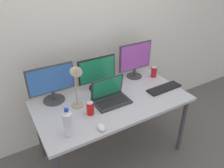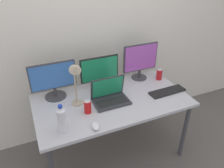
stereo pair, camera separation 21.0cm
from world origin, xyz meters
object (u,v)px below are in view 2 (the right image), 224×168
Objects in this scene: monitor_right at (140,60)px; water_bottle at (62,119)px; work_desk at (112,105)px; laptop_silver at (110,96)px; monitor_center at (100,72)px; soda_can_by_laptop at (159,74)px; soda_can_near_keyboard at (88,107)px; monitor_left at (53,80)px; keyboard_main at (167,91)px; desk_lamp at (76,77)px; mouse_by_keyboard at (95,126)px.

water_bottle is at bearing -151.83° from monitor_right.
laptop_silver is (-0.03, -0.01, 0.12)m from work_desk.
soda_can_by_laptop is at bearing -7.90° from monitor_center.
monitor_right is at bearing 30.88° from laptop_silver.
work_desk is 12.10× the size of soda_can_near_keyboard.
monitor_left reaches higher than soda_can_by_laptop.
keyboard_main is 0.99m from desk_lamp.
monitor_center reaches higher than mouse_by_keyboard.
desk_lamp reaches higher than monitor_left.
monitor_right is (0.50, 0.02, 0.04)m from monitor_center.
soda_can_near_keyboard is (0.01, 0.23, 0.05)m from mouse_by_keyboard.
monitor_left is 1.29× the size of laptop_silver.
keyboard_main is 3.17× the size of soda_can_by_laptop.
keyboard_main is (1.10, -0.39, -0.19)m from monitor_left.
soda_can_by_laptop is (0.97, 0.50, 0.05)m from mouse_by_keyboard.
water_bottle is at bearing -125.81° from desk_lamp.
laptop_silver is 0.72m from soda_can_by_laptop.
monitor_center is 0.50m from monitor_right.
water_bottle reaches higher than soda_can_near_keyboard.
work_desk is at bearing -84.75° from monitor_center.
laptop_silver is 3.20× the size of mouse_by_keyboard.
keyboard_main is at bearing -0.36° from soda_can_near_keyboard.
keyboard_main is at bearing 21.42° from mouse_by_keyboard.
water_bottle is 2.03× the size of soda_can_by_laptop.
water_bottle is at bearing -149.20° from soda_can_near_keyboard.
water_bottle is 1.30m from soda_can_by_laptop.
mouse_by_keyboard is (-0.89, -0.22, 0.01)m from keyboard_main.
monitor_right is 3.33× the size of soda_can_by_laptop.
monitor_left is 3.59× the size of soda_can_by_laptop.
monitor_left reaches higher than water_bottle.
soda_can_by_laptop is at bearing 15.98° from soda_can_near_keyboard.
monitor_right is 0.28m from soda_can_by_laptop.
work_desk is 0.33m from soda_can_near_keyboard.
water_bottle is at bearing -134.80° from monitor_center.
monitor_left is at bearing -179.22° from monitor_right.
monitor_right is 0.90× the size of desk_lamp.
laptop_silver reaches higher than mouse_by_keyboard.
work_desk is 3.65× the size of monitor_center.
laptop_silver is 0.87× the size of keyboard_main.
soda_can_near_keyboard is at bearing 30.80° from water_bottle.
soda_can_near_keyboard is at bearing -152.77° from monitor_right.
soda_can_near_keyboard is (-0.26, -0.09, 0.01)m from laptop_silver.
monitor_right is 3.84× the size of mouse_by_keyboard.
water_bottle is at bearing -94.50° from monitor_left.
water_bottle reaches higher than keyboard_main.
desk_lamp reaches higher than soda_can_by_laptop.
monitor_left is 0.48m from monitor_center.
monitor_center is 3.32× the size of soda_can_by_laptop.
laptop_silver is at bearing -7.61° from desk_lamp.
work_desk is 13.96× the size of mouse_by_keyboard.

